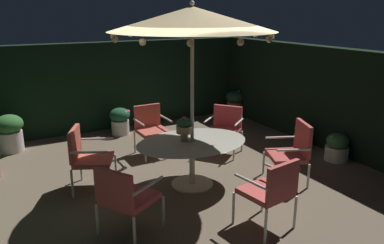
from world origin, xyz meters
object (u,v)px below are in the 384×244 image
patio_umbrella (192,19)px  patio_chair_east (293,149)px  centerpiece_planter (184,127)px  patio_chair_southwest (87,154)px  potted_plant_left_far (10,132)px  potted_plant_right_far (302,135)px  patio_chair_northeast (271,189)px  potted_plant_right_near (235,103)px  patio_chair_southeast (225,126)px  potted_plant_back_left (337,147)px  patio_chair_north (125,195)px  patio_dining_table (192,150)px  potted_plant_front_corner (120,120)px  patio_chair_south (151,126)px

patio_umbrella → patio_chair_east: size_ratio=2.85×
centerpiece_planter → patio_chair_southwest: size_ratio=0.40×
patio_chair_southwest → potted_plant_left_far: patio_chair_southwest is taller
patio_umbrella → potted_plant_right_far: patio_umbrella is taller
patio_umbrella → potted_plant_left_far: 4.48m
patio_chair_northeast → potted_plant_right_near: 5.48m
patio_chair_northeast → patio_chair_southeast: size_ratio=1.06×
patio_chair_northeast → potted_plant_back_left: (2.64, 1.25, -0.31)m
patio_chair_northeast → potted_plant_right_far: bearing=38.9°
potted_plant_right_far → potted_plant_right_near: potted_plant_right_near is taller
patio_chair_east → potted_plant_right_far: 1.75m
patio_chair_north → patio_chair_southeast: patio_chair_north is taller
patio_dining_table → potted_plant_left_far: (-2.43, 3.07, -0.19)m
centerpiece_planter → potted_plant_left_far: size_ratio=0.52×
patio_dining_table → patio_chair_southwest: size_ratio=1.82×
patio_chair_north → potted_plant_right_near: size_ratio=1.36×
potted_plant_right_far → patio_chair_northeast: bearing=-141.1°
patio_chair_southwest → potted_plant_right_near: 5.10m
patio_dining_table → patio_chair_southeast: (1.28, 1.00, -0.06)m
centerpiece_planter → potted_plant_right_far: centerpiece_planter is taller
patio_chair_northeast → potted_plant_front_corner: patio_chair_northeast is taller
patio_chair_northeast → potted_plant_right_near: bearing=59.9°
patio_chair_southwest → patio_chair_east: bearing=-23.8°
potted_plant_right_far → potted_plant_right_near: 2.66m
patio_dining_table → potted_plant_left_far: same height
patio_dining_table → patio_chair_south: (-0.02, 1.63, -0.04)m
patio_chair_northeast → potted_plant_back_left: size_ratio=1.84×
centerpiece_planter → patio_chair_south: (0.09, 1.57, -0.42)m
centerpiece_planter → patio_chair_southwest: 1.57m
patio_chair_southeast → potted_plant_right_far: size_ratio=1.80×
patio_dining_table → patio_chair_south: patio_chair_south is taller
patio_dining_table → patio_umbrella: size_ratio=0.63×
patio_chair_southwest → potted_plant_back_left: (4.37, -1.05, -0.32)m
patio_chair_north → potted_plant_back_left: bearing=6.3°
patio_umbrella → potted_plant_front_corner: bearing=93.2°
centerpiece_planter → patio_chair_northeast: (0.35, -1.67, -0.41)m
potted_plant_right_near → patio_chair_southeast: bearing=-128.8°
patio_umbrella → patio_chair_northeast: (0.25, -1.61, -2.01)m
patio_chair_east → patio_chair_northeast: bearing=-142.5°
patio_chair_southeast → potted_plant_front_corner: size_ratio=1.50×
patio_chair_east → potted_plant_right_near: bearing=68.6°
potted_plant_back_left → potted_plant_front_corner: bearing=131.5°
patio_chair_southeast → potted_plant_right_far: bearing=-18.9°
potted_plant_left_far → patio_dining_table: bearing=-51.6°
centerpiece_planter → potted_plant_back_left: 3.11m
patio_chair_south → potted_plant_front_corner: bearing=95.8°
potted_plant_right_near → patio_chair_south: bearing=-153.5°
patio_chair_southwest → potted_plant_front_corner: size_ratio=1.62×
patio_umbrella → patio_chair_south: (-0.02, 1.63, -2.02)m
patio_umbrella → patio_chair_east: (1.51, -0.64, -2.03)m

